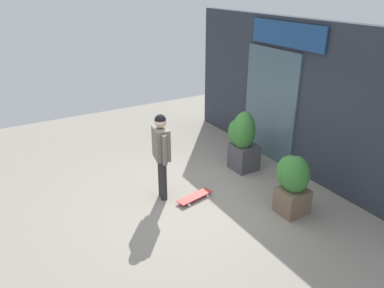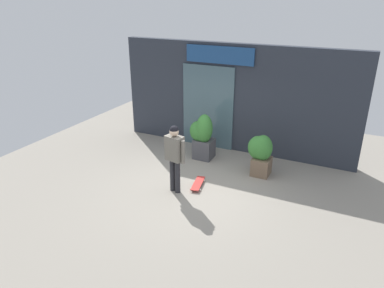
# 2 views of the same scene
# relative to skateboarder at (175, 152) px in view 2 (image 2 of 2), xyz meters

# --- Properties ---
(ground_plane) EXTENTS (12.00, 12.00, 0.00)m
(ground_plane) POSITION_rel_skateboarder_xyz_m (0.34, 0.35, -1.05)
(ground_plane) COLOR gray
(building_facade) EXTENTS (7.28, 0.31, 3.23)m
(building_facade) POSITION_rel_skateboarder_xyz_m (0.30, 3.15, 0.56)
(building_facade) COLOR #2D333D
(building_facade) RESTS_ON ground_plane
(skateboarder) EXTENTS (0.59, 0.34, 1.72)m
(skateboarder) POSITION_rel_skateboarder_xyz_m (0.00, 0.00, 0.00)
(skateboarder) COLOR #28282D
(skateboarder) RESTS_ON ground_plane
(skateboard) EXTENTS (0.36, 0.79, 0.08)m
(skateboard) POSITION_rel_skateboarder_xyz_m (0.39, 0.49, -0.99)
(skateboard) COLOR red
(skateboard) RESTS_ON ground_plane
(planter_box_left) EXTENTS (0.69, 0.60, 1.38)m
(planter_box_left) POSITION_rel_skateboarder_xyz_m (-0.20, 2.05, -0.35)
(planter_box_left) COLOR #47474C
(planter_box_left) RESTS_ON ground_plane
(planter_box_right) EXTENTS (0.66, 0.51, 1.13)m
(planter_box_right) POSITION_rel_skateboarder_xyz_m (1.61, 1.81, -0.42)
(planter_box_right) COLOR brown
(planter_box_right) RESTS_ON ground_plane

